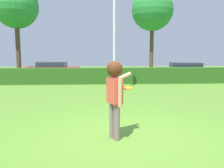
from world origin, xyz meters
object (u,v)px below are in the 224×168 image
Objects in this scene: maple_tree at (152,10)px; oak_tree at (16,7)px; frisbee at (126,88)px; parked_car_black at (185,70)px; parked_car_red at (52,69)px; person at (115,89)px; lamppost at (114,19)px.

oak_tree is at bearing -153.40° from maple_tree.
maple_tree is at bearing 75.72° from frisbee.
maple_tree is at bearing 96.84° from parked_car_black.
parked_car_black is 0.61× the size of oak_tree.
parked_car_black is 13.82m from oak_tree.
parked_car_red is 0.59× the size of oak_tree.
parked_car_black is at bearing -83.16° from maple_tree.
maple_tree is (-0.91, 7.62, 5.66)m from parked_car_black.
frisbee is 0.04× the size of oak_tree.
maple_tree reaches higher than frisbee.
parked_car_red is at bearing 170.22° from parked_car_black.
person is at bearing -74.17° from parked_car_red.
frisbee is 16.03m from oak_tree.
parked_car_black is at bearing 44.29° from lamppost.
oak_tree is at bearing -176.94° from parked_car_red.
lamppost is 1.55× the size of parked_car_red.
frisbee is 21.07m from maple_tree.
oak_tree is (-2.56, -0.14, 4.79)m from parked_car_red.
parked_car_red is (-4.35, 13.94, -0.45)m from frisbee.
maple_tree reaches higher than person.
oak_tree reaches higher than frisbee.
frisbee is 14.61m from parked_car_red.
person is at bearing -116.54° from parked_car_black.
oak_tree is (-12.86, 1.64, 4.79)m from parked_car_black.
person is at bearing -104.84° from maple_tree.
lamppost is at bearing -58.78° from parked_car_red.
person reaches higher than parked_car_red.
oak_tree reaches higher than person.
person reaches higher than parked_car_black.
maple_tree is at bearing 75.16° from person.
frisbee is 0.04× the size of lamppost.
lamppost reaches higher than parked_car_black.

